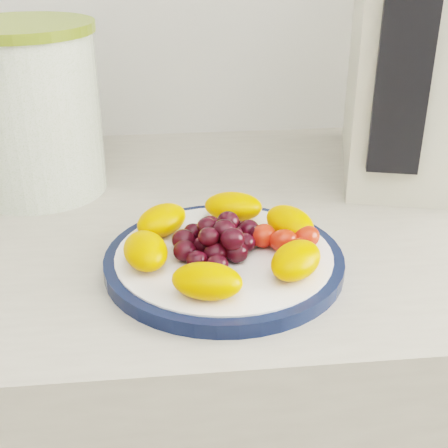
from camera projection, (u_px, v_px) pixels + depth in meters
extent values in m
cylinder|color=#0D1736|center=(224.00, 261.00, 0.64)|extent=(0.24, 0.24, 0.01)
cylinder|color=white|center=(224.00, 260.00, 0.63)|extent=(0.22, 0.22, 0.02)
cylinder|color=#3D6611|center=(33.00, 115.00, 0.78)|extent=(0.18, 0.18, 0.20)
cylinder|color=olive|center=(20.00, 27.00, 0.73)|extent=(0.18, 0.18, 0.01)
cube|color=beige|center=(432.00, 43.00, 0.81)|extent=(0.26, 0.32, 0.35)
cube|color=black|center=(405.00, 62.00, 0.69)|extent=(0.06, 0.03, 0.26)
ellipsoid|color=#FF7E00|center=(290.00, 223.00, 0.66)|extent=(0.06, 0.08, 0.03)
ellipsoid|color=#FF7E00|center=(233.00, 206.00, 0.69)|extent=(0.07, 0.06, 0.03)
ellipsoid|color=#FF7E00|center=(162.00, 220.00, 0.66)|extent=(0.07, 0.08, 0.03)
ellipsoid|color=#FF7E00|center=(146.00, 251.00, 0.60)|extent=(0.05, 0.07, 0.03)
ellipsoid|color=#FF7E00|center=(207.00, 281.00, 0.55)|extent=(0.07, 0.06, 0.03)
ellipsoid|color=#FF7E00|center=(296.00, 260.00, 0.59)|extent=(0.07, 0.08, 0.03)
ellipsoid|color=black|center=(224.00, 244.00, 0.63)|extent=(0.02, 0.02, 0.02)
ellipsoid|color=black|center=(245.00, 243.00, 0.63)|extent=(0.02, 0.02, 0.02)
ellipsoid|color=black|center=(232.00, 235.00, 0.64)|extent=(0.02, 0.02, 0.02)
ellipsoid|color=black|center=(212.00, 236.00, 0.64)|extent=(0.02, 0.02, 0.02)
ellipsoid|color=black|center=(203.00, 246.00, 0.62)|extent=(0.02, 0.02, 0.02)
ellipsoid|color=black|center=(215.00, 253.00, 0.61)|extent=(0.02, 0.02, 0.02)
ellipsoid|color=black|center=(237.00, 252.00, 0.61)|extent=(0.02, 0.02, 0.02)
ellipsoid|color=black|center=(262.00, 237.00, 0.64)|extent=(0.02, 0.02, 0.02)
ellipsoid|color=black|center=(249.00, 229.00, 0.65)|extent=(0.02, 0.02, 0.02)
ellipsoid|color=black|center=(230.00, 225.00, 0.66)|extent=(0.02, 0.02, 0.02)
ellipsoid|color=black|center=(210.00, 226.00, 0.66)|extent=(0.02, 0.02, 0.02)
ellipsoid|color=black|center=(193.00, 233.00, 0.65)|extent=(0.02, 0.02, 0.02)
ellipsoid|color=black|center=(184.00, 240.00, 0.63)|extent=(0.02, 0.02, 0.02)
ellipsoid|color=black|center=(185.00, 251.00, 0.61)|extent=(0.02, 0.02, 0.02)
ellipsoid|color=black|center=(197.00, 261.00, 0.60)|extent=(0.02, 0.02, 0.02)
ellipsoid|color=black|center=(217.00, 265.00, 0.59)|extent=(0.02, 0.02, 0.02)
ellipsoid|color=black|center=(224.00, 230.00, 0.62)|extent=(0.02, 0.02, 0.02)
ellipsoid|color=black|center=(228.00, 222.00, 0.64)|extent=(0.02, 0.02, 0.02)
ellipsoid|color=black|center=(207.00, 226.00, 0.63)|extent=(0.02, 0.02, 0.02)
ellipsoid|color=black|center=(209.00, 237.00, 0.61)|extent=(0.02, 0.02, 0.02)
ellipsoid|color=black|center=(232.00, 239.00, 0.60)|extent=(0.02, 0.02, 0.02)
ellipsoid|color=red|center=(284.00, 241.00, 0.63)|extent=(0.03, 0.03, 0.02)
ellipsoid|color=red|center=(306.00, 237.00, 0.64)|extent=(0.04, 0.04, 0.02)
ellipsoid|color=red|center=(299.00, 250.00, 0.61)|extent=(0.04, 0.04, 0.02)
ellipsoid|color=red|center=(263.00, 236.00, 0.64)|extent=(0.04, 0.04, 0.02)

